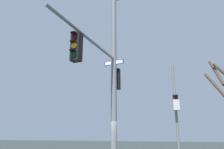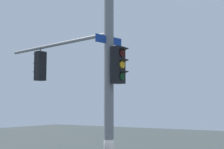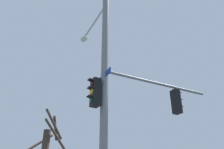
# 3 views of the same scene
# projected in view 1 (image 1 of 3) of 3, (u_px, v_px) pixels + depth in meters

# --- Properties ---
(main_signal_pole_assembly) EXTENTS (5.95, 4.08, 9.54)m
(main_signal_pole_assembly) POSITION_uv_depth(u_px,v_px,m) (112.00, 67.00, 10.36)
(main_signal_pole_assembly) COLOR slate
(main_signal_pole_assembly) RESTS_ON ground
(secondary_pole_assembly) EXTENTS (0.77, 0.48, 7.21)m
(secondary_pole_assembly) POSITION_uv_depth(u_px,v_px,m) (176.00, 107.00, 15.91)
(secondary_pole_assembly) COLOR slate
(secondary_pole_assembly) RESTS_ON ground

